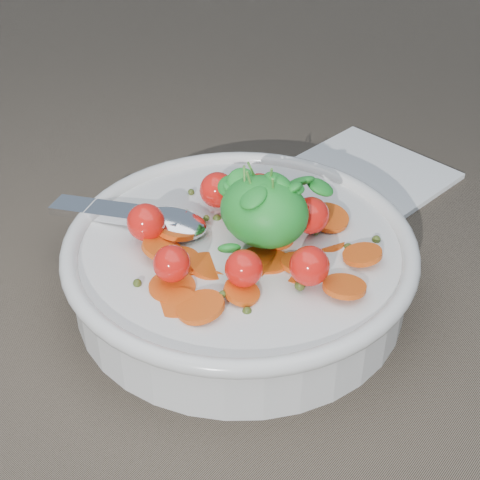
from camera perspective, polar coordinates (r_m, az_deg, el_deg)
The scene contains 3 objects.
ground at distance 0.62m, azimuth 0.73°, elevation -4.44°, with size 6.00×6.00×0.00m, color brown.
bowl at distance 0.60m, azimuth 0.02°, elevation -1.77°, with size 0.31×0.28×0.12m.
napkin at distance 0.79m, azimuth 10.03°, elevation 5.18°, with size 0.15×0.13×0.01m, color white.
Camera 1 is at (0.28, -0.37, 0.40)m, focal length 55.00 mm.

